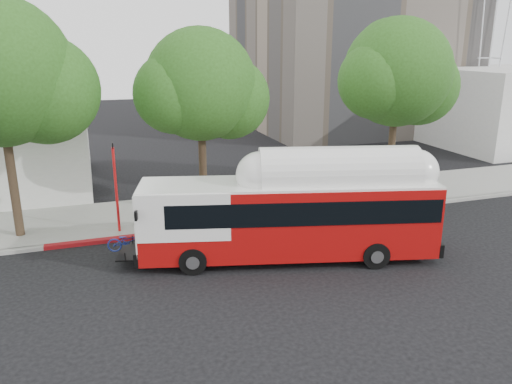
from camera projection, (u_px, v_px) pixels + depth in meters
ground at (266, 261)px, 18.73m from camera, size 120.00×120.00×0.00m
sidewalk at (222, 208)px, 24.61m from camera, size 60.00×5.00×0.15m
curb_strip at (237, 225)px, 22.25m from camera, size 60.00×0.30×0.15m
red_curb_segment at (170, 233)px, 21.34m from camera, size 10.00×0.32×0.16m
street_tree_left at (12, 77)px, 19.30m from camera, size 6.67×5.80×9.74m
street_tree_mid at (209, 89)px, 22.37m from camera, size 5.75×5.00×8.62m
street_tree_right at (404, 77)px, 25.13m from camera, size 6.21×5.40×9.18m
transit_bus at (290, 218)px, 18.56m from camera, size 11.83×4.93×3.46m
signal_pole at (116, 188)px, 20.85m from camera, size 0.11×0.38×4.00m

